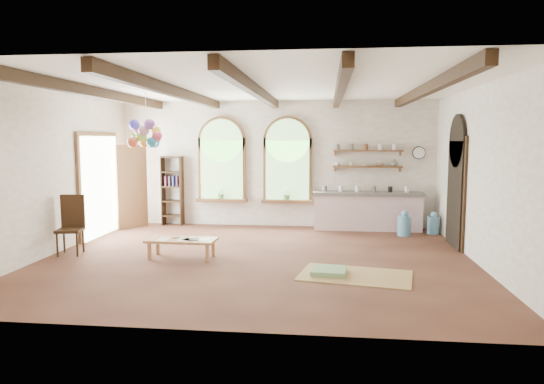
# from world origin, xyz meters

# --- Properties ---
(floor) EXTENTS (8.00, 8.00, 0.00)m
(floor) POSITION_xyz_m (0.00, 0.00, 0.00)
(floor) COLOR brown
(floor) RESTS_ON ground
(ceiling_beams) EXTENTS (6.20, 6.80, 0.18)m
(ceiling_beams) POSITION_xyz_m (0.00, 0.00, 3.10)
(ceiling_beams) COLOR #31220F
(ceiling_beams) RESTS_ON ceiling
(window_left) EXTENTS (1.30, 0.28, 2.20)m
(window_left) POSITION_xyz_m (-1.40, 3.43, 1.63)
(window_left) COLOR brown
(window_left) RESTS_ON floor
(window_right) EXTENTS (1.30, 0.28, 2.20)m
(window_right) POSITION_xyz_m (0.30, 3.43, 1.63)
(window_right) COLOR brown
(window_right) RESTS_ON floor
(left_doorway) EXTENTS (0.10, 1.90, 2.50)m
(left_doorway) POSITION_xyz_m (-3.95, 1.80, 1.15)
(left_doorway) COLOR brown
(left_doorway) RESTS_ON floor
(right_doorway) EXTENTS (0.10, 1.30, 2.40)m
(right_doorway) POSITION_xyz_m (3.95, 1.50, 1.10)
(right_doorway) COLOR black
(right_doorway) RESTS_ON floor
(kitchen_counter) EXTENTS (2.68, 0.62, 0.94)m
(kitchen_counter) POSITION_xyz_m (2.30, 3.20, 0.48)
(kitchen_counter) COLOR beige
(kitchen_counter) RESTS_ON floor
(wall_shelf_lower) EXTENTS (1.70, 0.24, 0.04)m
(wall_shelf_lower) POSITION_xyz_m (2.30, 3.38, 1.55)
(wall_shelf_lower) COLOR brown
(wall_shelf_lower) RESTS_ON wall_back
(wall_shelf_upper) EXTENTS (1.70, 0.24, 0.04)m
(wall_shelf_upper) POSITION_xyz_m (2.30, 3.38, 1.95)
(wall_shelf_upper) COLOR brown
(wall_shelf_upper) RESTS_ON wall_back
(wall_clock) EXTENTS (0.32, 0.04, 0.32)m
(wall_clock) POSITION_xyz_m (3.55, 3.45, 1.90)
(wall_clock) COLOR black
(wall_clock) RESTS_ON wall_back
(bookshelf) EXTENTS (0.53, 0.32, 1.80)m
(bookshelf) POSITION_xyz_m (-2.70, 3.32, 0.90)
(bookshelf) COLOR #31220F
(bookshelf) RESTS_ON floor
(coffee_table) EXTENTS (1.31, 0.63, 0.37)m
(coffee_table) POSITION_xyz_m (-1.42, -0.13, 0.33)
(coffee_table) COLOR tan
(coffee_table) RESTS_ON floor
(side_chair) EXTENTS (0.53, 0.53, 1.15)m
(side_chair) POSITION_xyz_m (-3.65, -0.07, 0.33)
(side_chair) COLOR #31220F
(side_chair) RESTS_ON floor
(floor_mat) EXTENTS (1.97, 1.43, 0.02)m
(floor_mat) POSITION_xyz_m (1.78, -0.99, 0.01)
(floor_mat) COLOR tan
(floor_mat) RESTS_ON floor
(floor_cushion) EXTENTS (0.61, 0.61, 0.10)m
(floor_cushion) POSITION_xyz_m (1.34, -0.94, 0.05)
(floor_cushion) COLOR gray
(floor_cushion) RESTS_ON floor
(water_jug_a) EXTENTS (0.31, 0.31, 0.60)m
(water_jug_a) POSITION_xyz_m (3.10, 2.50, 0.26)
(water_jug_a) COLOR #5A97C2
(water_jug_a) RESTS_ON floor
(water_jug_b) EXTENTS (0.28, 0.28, 0.54)m
(water_jug_b) POSITION_xyz_m (3.82, 2.81, 0.23)
(water_jug_b) COLOR #5A97C2
(water_jug_b) RESTS_ON floor
(balloon_cluster) EXTENTS (0.72, 0.76, 1.14)m
(balloon_cluster) POSITION_xyz_m (-2.41, 0.80, 2.33)
(balloon_cluster) COLOR white
(balloon_cluster) RESTS_ON floor
(table_book) EXTENTS (0.23, 0.26, 0.02)m
(table_book) POSITION_xyz_m (-1.63, -0.05, 0.38)
(table_book) COLOR olive
(table_book) RESTS_ON coffee_table
(tablet) EXTENTS (0.25, 0.30, 0.01)m
(tablet) POSITION_xyz_m (-1.17, -0.18, 0.37)
(tablet) COLOR black
(tablet) RESTS_ON coffee_table
(potted_plant_left) EXTENTS (0.27, 0.23, 0.30)m
(potted_plant_left) POSITION_xyz_m (-1.40, 3.32, 0.85)
(potted_plant_left) COLOR #598C4C
(potted_plant_left) RESTS_ON window_left
(potted_plant_right) EXTENTS (0.27, 0.23, 0.30)m
(potted_plant_right) POSITION_xyz_m (0.30, 3.32, 0.85)
(potted_plant_right) COLOR #598C4C
(potted_plant_right) RESTS_ON window_right
(shelf_cup_a) EXTENTS (0.12, 0.10, 0.10)m
(shelf_cup_a) POSITION_xyz_m (1.55, 3.38, 1.62)
(shelf_cup_a) COLOR white
(shelf_cup_a) RESTS_ON wall_shelf_lower
(shelf_cup_b) EXTENTS (0.10, 0.10, 0.09)m
(shelf_cup_b) POSITION_xyz_m (1.90, 3.38, 1.62)
(shelf_cup_b) COLOR beige
(shelf_cup_b) RESTS_ON wall_shelf_lower
(shelf_bowl_a) EXTENTS (0.22, 0.22, 0.05)m
(shelf_bowl_a) POSITION_xyz_m (2.25, 3.38, 1.60)
(shelf_bowl_a) COLOR beige
(shelf_bowl_a) RESTS_ON wall_shelf_lower
(shelf_bowl_b) EXTENTS (0.20, 0.20, 0.06)m
(shelf_bowl_b) POSITION_xyz_m (2.60, 3.38, 1.60)
(shelf_bowl_b) COLOR #8C664C
(shelf_bowl_b) RESTS_ON wall_shelf_lower
(shelf_vase) EXTENTS (0.18, 0.18, 0.19)m
(shelf_vase) POSITION_xyz_m (2.95, 3.38, 1.67)
(shelf_vase) COLOR slate
(shelf_vase) RESTS_ON wall_shelf_lower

